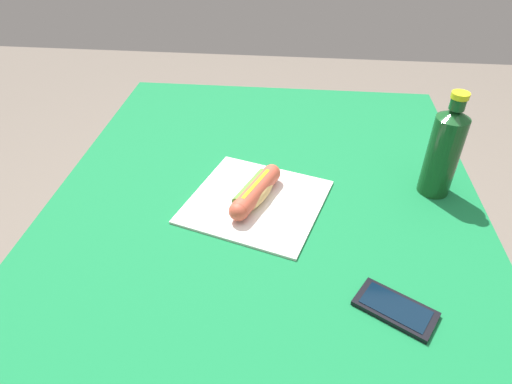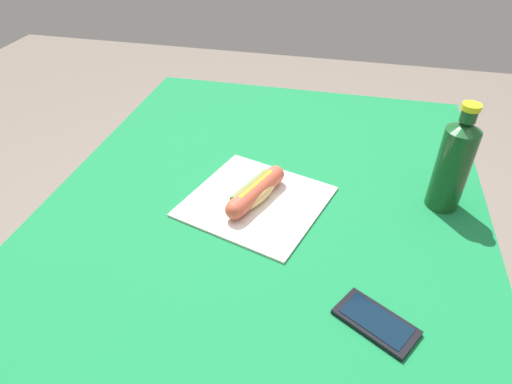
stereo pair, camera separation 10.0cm
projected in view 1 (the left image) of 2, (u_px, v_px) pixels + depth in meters
name	position (u px, v px, depth m)	size (l,w,h in m)	color
ground_plane	(262.00, 379.00, 1.49)	(6.00, 6.00, 0.00)	#6B6056
dining_table	(264.00, 238.00, 1.10)	(1.24, 0.99, 0.76)	brown
paper_wrapper	(256.00, 201.00, 1.01)	(0.28, 0.29, 0.01)	silver
hot_dog	(256.00, 192.00, 1.00)	(0.19, 0.10, 0.05)	tan
cell_phone	(395.00, 309.00, 0.77)	(0.13, 0.15, 0.01)	black
soda_bottle	(444.00, 151.00, 0.99)	(0.07, 0.07, 0.25)	#14471E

